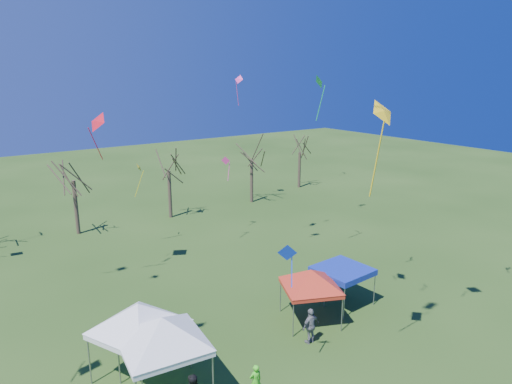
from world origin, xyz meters
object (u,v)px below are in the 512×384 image
tent_white_mid (138,309)px  tree_4 (252,145)px  tent_red (311,273)px  person_green (255,381)px  tree_2 (71,161)px  tent_white_west (162,323)px  person_grey (311,326)px  tree_3 (168,154)px  tree_5 (300,140)px  tent_blue (343,271)px

tent_white_mid → tree_4: bearing=45.5°
tent_red → person_green: tent_red is taller
tree_2 → tent_white_west: tree_2 is taller
tent_white_mid → person_grey: 8.62m
tree_3 → tree_5: bearing=6.5°
tent_red → tree_3: bearing=85.1°
tent_white_west → tent_blue: bearing=6.1°
tree_5 → tent_red: size_ratio=2.00×
tree_3 → person_green: bearing=-107.4°
tent_white_mid → tent_white_west: bearing=-77.5°
tree_3 → tent_blue: size_ratio=2.64×
tent_red → person_grey: tent_red is taller
tree_2 → tent_white_west: size_ratio=1.76×
tent_blue → person_green: size_ratio=1.98×
person_grey → tent_red: bearing=-134.8°
person_green → tent_blue: bearing=-150.3°
tent_red → tent_white_west: bearing=-174.6°
tent_red → person_grey: 2.83m
tent_blue → tent_white_mid: bearing=178.2°
tree_4 → tent_white_west: tree_4 is taller
tent_blue → person_green: (-8.83, -3.69, -1.30)m
tree_3 → tent_white_mid: 23.86m
tree_5 → person_green: size_ratio=4.93×
tree_4 → person_grey: bearing=-118.4°
tree_2 → tent_white_mid: size_ratio=1.87×
person_green → person_grey: (4.57, 1.66, 0.18)m
tent_white_west → tent_red: 8.98m
tree_4 → person_grey: 26.93m
tent_red → person_green: bearing=-151.3°
tent_red → tent_blue: bearing=8.6°
tree_3 → tent_blue: tree_3 is taller
tent_white_mid → tree_5: bearing=38.5°
tree_4 → person_green: bearing=-124.5°
tree_5 → tent_red: bearing=-129.5°
person_grey → tent_blue: bearing=-158.6°
tree_5 → tent_white_mid: tree_5 is taller
tree_3 → tent_blue: 21.68m
tree_4 → tent_white_mid: 29.36m
tent_blue → person_grey: (-4.26, -2.02, -1.12)m
tent_white_west → person_grey: size_ratio=2.47×
tent_white_west → person_green: bearing=-39.0°
tent_blue → person_grey: bearing=-154.6°
tree_5 → tent_white_west: tree_5 is taller
tent_white_west → tent_white_mid: bearing=102.5°
tree_2 → tent_blue: bearing=-66.5°
tent_blue → tree_5: bearing=54.4°
tree_2 → tree_5: 26.15m
tree_4 → tent_red: 24.61m
tree_3 → tent_white_west: bearing=-115.6°
tree_4 → tent_white_mid: tree_4 is taller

